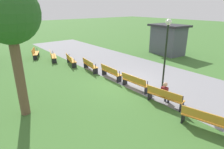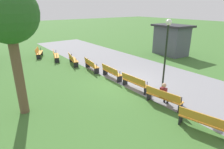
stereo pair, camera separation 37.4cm
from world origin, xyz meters
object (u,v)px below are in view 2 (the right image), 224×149
(bench_0, at_px, (39,52))
(bench_5, at_px, (135,82))
(bench_6, at_px, (163,97))
(tree_4, at_px, (8,16))
(kiosk, at_px, (171,40))
(person_seated, at_px, (164,93))
(lamp_post, at_px, (167,43))
(bench_4, at_px, (111,72))
(bench_7, at_px, (203,121))
(bench_1, at_px, (55,55))
(bench_3, at_px, (91,65))
(bench_2, at_px, (73,59))

(bench_0, relative_size, bench_5, 1.00)
(bench_6, bearing_deg, bench_0, 179.95)
(tree_4, relative_size, kiosk, 1.48)
(bench_5, xyz_separation_m, bench_6, (2.31, -0.22, 0.00))
(person_seated, bearing_deg, lamp_post, 122.91)
(bench_4, distance_m, bench_7, 6.94)
(bench_1, bearing_deg, kiosk, 83.82)
(bench_1, distance_m, bench_3, 4.64)
(bench_4, height_order, lamp_post, lamp_post)
(tree_4, distance_m, kiosk, 15.48)
(bench_1, bearing_deg, bench_6, 24.49)
(bench_2, xyz_separation_m, bench_3, (2.28, 0.44, 0.00))
(bench_3, bearing_deg, bench_7, 5.46)
(bench_0, height_order, bench_2, same)
(bench_4, xyz_separation_m, bench_7, (6.91, -0.66, 0.00))
(person_seated, bearing_deg, bench_4, 170.74)
(tree_4, bearing_deg, bench_0, 159.59)
(bench_1, bearing_deg, tree_4, -11.14)
(bench_7, height_order, kiosk, kiosk)
(bench_1, bearing_deg, bench_2, 35.33)
(bench_0, height_order, bench_6, same)
(tree_4, bearing_deg, kiosk, 101.47)
(bench_2, height_order, bench_4, same)
(bench_3, relative_size, kiosk, 0.50)
(lamp_post, bearing_deg, bench_1, -166.59)
(bench_3, relative_size, tree_4, 0.34)
(bench_1, relative_size, person_seated, 1.60)
(bench_3, xyz_separation_m, bench_4, (2.31, 0.22, 0.00))
(bench_2, bearing_deg, lamp_post, 26.24)
(lamp_post, bearing_deg, person_seated, -48.92)
(bench_6, bearing_deg, bench_2, 174.54)
(bench_4, bearing_deg, bench_6, 0.02)
(bench_2, xyz_separation_m, lamp_post, (8.06, 1.80, 2.37))
(bench_6, height_order, person_seated, person_seated)
(bench_1, xyz_separation_m, bench_6, (11.45, 1.09, 0.00))
(person_seated, height_order, kiosk, kiosk)
(bench_1, relative_size, lamp_post, 0.47)
(bench_0, bearing_deg, bench_3, 40.78)
(bench_7, relative_size, lamp_post, 0.47)
(bench_7, distance_m, lamp_post, 4.55)
(bench_7, bearing_deg, bench_6, 155.54)
(bench_0, bearing_deg, kiosk, 82.38)
(bench_0, bearing_deg, bench_7, 29.94)
(bench_1, bearing_deg, person_seated, 25.19)
(bench_7, bearing_deg, lamp_post, 138.72)
(bench_1, distance_m, bench_4, 6.94)
(bench_3, xyz_separation_m, bench_6, (6.94, 0.00, 0.00))
(bench_0, xyz_separation_m, bench_3, (6.66, 1.94, 0.00))
(bench_0, relative_size, person_seated, 1.58)
(person_seated, xyz_separation_m, lamp_post, (-1.08, 1.23, 2.21))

